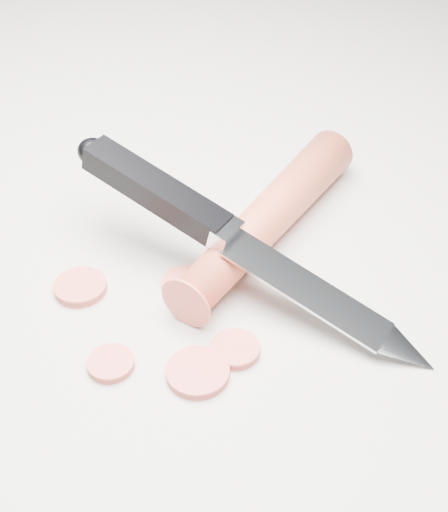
# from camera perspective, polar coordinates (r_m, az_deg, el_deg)

# --- Properties ---
(ground) EXTENTS (2.40, 2.40, 0.00)m
(ground) POSITION_cam_1_polar(r_m,az_deg,el_deg) (0.52, -0.63, 0.08)
(ground) COLOR beige
(ground) RESTS_ON ground
(carrot) EXTENTS (0.09, 0.21, 0.03)m
(carrot) POSITION_cam_1_polar(r_m,az_deg,el_deg) (0.53, 3.57, 3.11)
(carrot) COLOR #D3462B
(carrot) RESTS_ON ground
(carrot_slice_0) EXTENTS (0.03, 0.03, 0.01)m
(carrot_slice_0) POSITION_cam_1_polar(r_m,az_deg,el_deg) (0.45, -9.05, -8.49)
(carrot_slice_0) COLOR #E75244
(carrot_slice_0) RESTS_ON ground
(carrot_slice_1) EXTENTS (0.04, 0.04, 0.01)m
(carrot_slice_1) POSITION_cam_1_polar(r_m,az_deg,el_deg) (0.44, -2.12, -9.29)
(carrot_slice_1) COLOR #E75244
(carrot_slice_1) RESTS_ON ground
(carrot_slice_2) EXTENTS (0.04, 0.04, 0.01)m
(carrot_slice_2) POSITION_cam_1_polar(r_m,az_deg,el_deg) (0.50, -11.42, -2.45)
(carrot_slice_2) COLOR #E75244
(carrot_slice_2) RESTS_ON ground
(carrot_slice_3) EXTENTS (0.03, 0.03, 0.01)m
(carrot_slice_3) POSITION_cam_1_polar(r_m,az_deg,el_deg) (0.45, 0.88, -7.48)
(carrot_slice_3) COLOR #E75244
(carrot_slice_3) RESTS_ON ground
(carrot_slice_4) EXTENTS (0.03, 0.03, 0.01)m
(carrot_slice_4) POSITION_cam_1_polar(r_m,az_deg,el_deg) (0.50, -3.21, -2.15)
(carrot_slice_4) COLOR #E75244
(carrot_slice_4) RESTS_ON ground
(kitchen_knife) EXTENTS (0.28, 0.11, 0.08)m
(kitchen_knife) POSITION_cam_1_polar(r_m,az_deg,el_deg) (0.47, 1.76, 1.10)
(kitchen_knife) COLOR silver
(kitchen_knife) RESTS_ON ground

